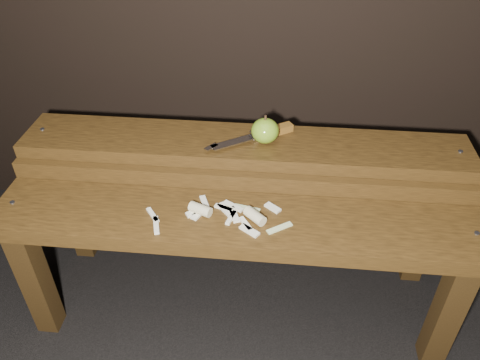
# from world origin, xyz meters

# --- Properties ---
(ground) EXTENTS (60.00, 60.00, 0.00)m
(ground) POSITION_xyz_m (0.00, 0.00, 0.00)
(ground) COLOR black
(bench_front_tier) EXTENTS (1.20, 0.20, 0.42)m
(bench_front_tier) POSITION_xyz_m (0.00, -0.06, 0.35)
(bench_front_tier) COLOR black
(bench_front_tier) RESTS_ON ground
(bench_rear_tier) EXTENTS (1.20, 0.21, 0.50)m
(bench_rear_tier) POSITION_xyz_m (0.00, 0.17, 0.41)
(bench_rear_tier) COLOR black
(bench_rear_tier) RESTS_ON ground
(apple) EXTENTS (0.07, 0.07, 0.08)m
(apple) POSITION_xyz_m (0.06, 0.17, 0.53)
(apple) COLOR olive
(apple) RESTS_ON bench_rear_tier
(knife) EXTENTS (0.23, 0.16, 0.02)m
(knife) POSITION_xyz_m (0.05, 0.19, 0.51)
(knife) COLOR brown
(knife) RESTS_ON bench_rear_tier
(apple_scraps) EXTENTS (0.36, 0.15, 0.03)m
(apple_scraps) POSITION_xyz_m (-0.02, -0.05, 0.43)
(apple_scraps) COLOR beige
(apple_scraps) RESTS_ON bench_front_tier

